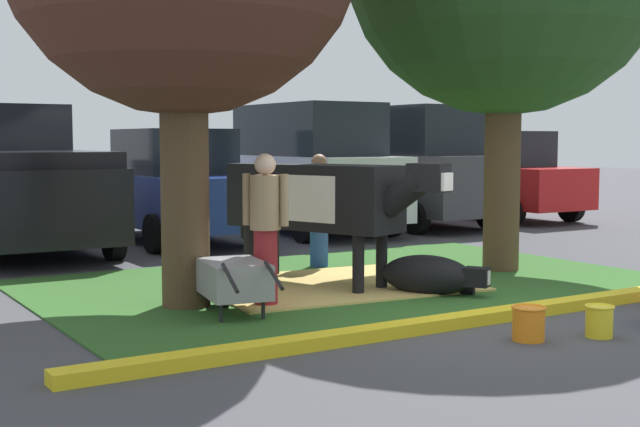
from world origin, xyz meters
TOP-DOWN VIEW (x-y plane):
  - ground_plane at (0.00, 0.00)m, footprint 80.00×80.00m
  - grass_island at (0.10, 2.34)m, footprint 7.80×5.08m
  - curb_yellow at (0.10, -0.35)m, footprint 9.00×0.24m
  - hay_bedding at (-0.24, 2.22)m, footprint 3.42×2.70m
  - cow_holstein at (-0.36, 2.32)m, footprint 1.49×3.03m
  - calf_lying at (0.41, 1.13)m, footprint 0.99×1.27m
  - person_handler at (0.49, 3.70)m, footprint 0.53×0.34m
  - person_visitor_near at (-1.57, 1.51)m, footprint 0.37×0.43m
  - wheelbarrow at (-2.08, 1.27)m, footprint 0.79×1.62m
  - bucket_orange at (-0.28, -1.13)m, footprint 0.32×0.32m
  - bucket_yellow at (0.38, -1.39)m, footprint 0.27×0.27m
  - pickup_truck_black at (-2.74, 7.86)m, footprint 2.26×5.42m
  - sedan_blue at (-0.02, 7.83)m, footprint 2.05×4.42m
  - suv_black at (2.80, 7.84)m, footprint 2.15×4.62m
  - suv_dark_grey at (5.33, 7.85)m, footprint 2.15×4.62m
  - sedan_red at (8.05, 8.01)m, footprint 2.05×4.42m

SIDE VIEW (x-z plane):
  - ground_plane at x=0.00m, z-range 0.00..0.00m
  - grass_island at x=0.10m, z-range 0.00..0.02m
  - hay_bedding at x=-0.24m, z-range 0.01..0.04m
  - curb_yellow at x=0.10m, z-range 0.00..0.12m
  - bucket_yellow at x=0.38m, z-range 0.01..0.31m
  - bucket_orange at x=-0.28m, z-range 0.01..0.32m
  - calf_lying at x=0.41m, z-range 0.00..0.48m
  - wheelbarrow at x=-2.08m, z-range 0.07..0.70m
  - person_handler at x=0.49m, z-range 0.06..1.69m
  - person_visitor_near at x=-1.57m, z-range 0.07..1.75m
  - sedan_blue at x=-0.02m, z-range -0.03..1.99m
  - sedan_red at x=8.05m, z-range -0.03..1.99m
  - cow_holstein at x=-0.36m, z-range 0.33..1.90m
  - pickup_truck_black at x=-2.74m, z-range -0.10..2.32m
  - suv_black at x=2.80m, z-range 0.01..2.53m
  - suv_dark_grey at x=5.33m, z-range 0.01..2.53m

